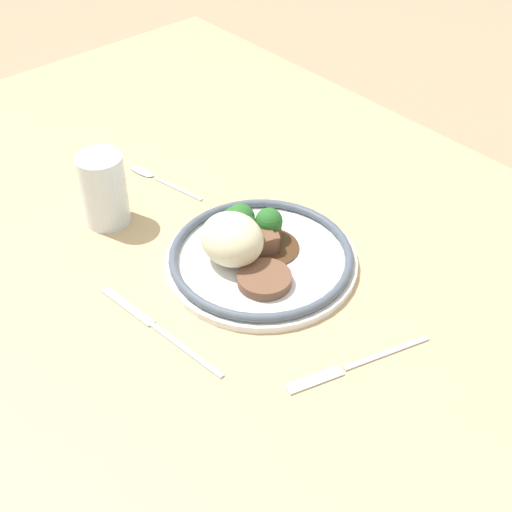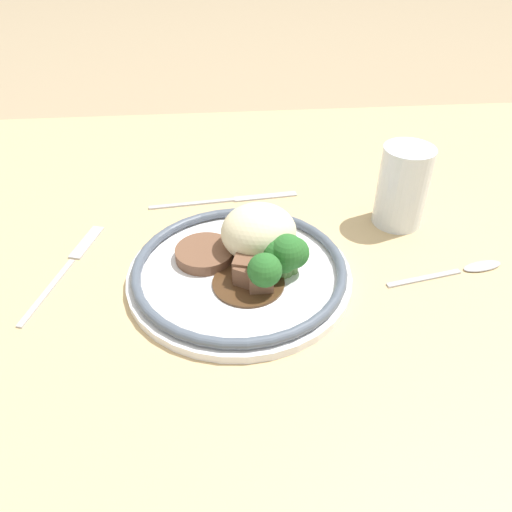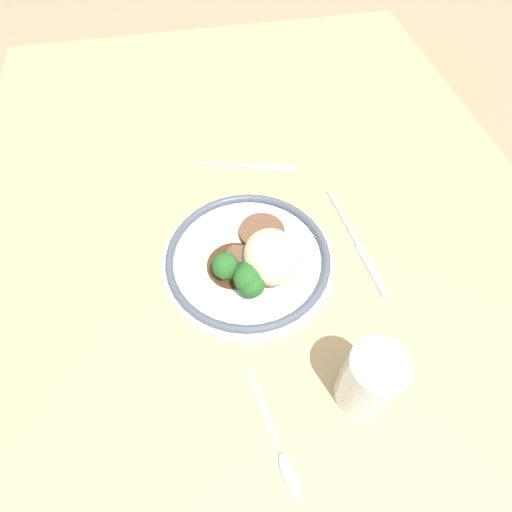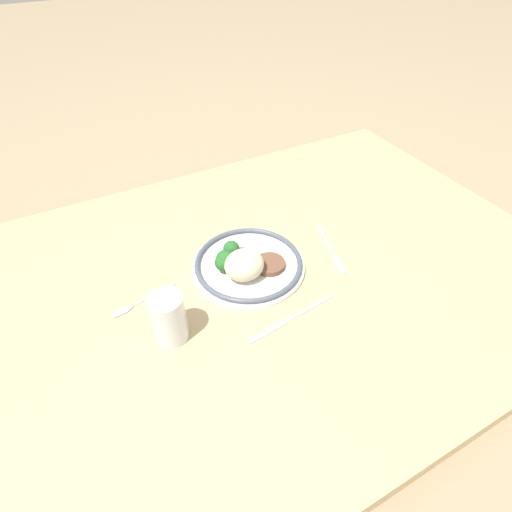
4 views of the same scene
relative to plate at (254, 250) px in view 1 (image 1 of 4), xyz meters
name	(u,v)px [view 1 (image 1 of 4)]	position (x,y,z in m)	size (l,w,h in m)	color
ground_plane	(241,296)	(0.00, 0.03, -0.07)	(8.00, 8.00, 0.00)	#998466
dining_table	(241,284)	(0.00, 0.03, -0.05)	(1.49, 0.99, 0.05)	tan
plate	(254,250)	(0.00, 0.00, 0.00)	(0.26, 0.26, 0.08)	white
juice_glass	(104,193)	(0.21, 0.10, 0.03)	(0.07, 0.07, 0.11)	orange
fork	(346,368)	(-0.22, 0.05, -0.02)	(0.07, 0.19, 0.00)	#ADADB2
knife	(155,327)	(-0.01, 0.18, -0.02)	(0.22, 0.03, 0.00)	#ADADB2
spoon	(151,175)	(0.27, -0.01, -0.02)	(0.15, 0.04, 0.01)	#ADADB2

